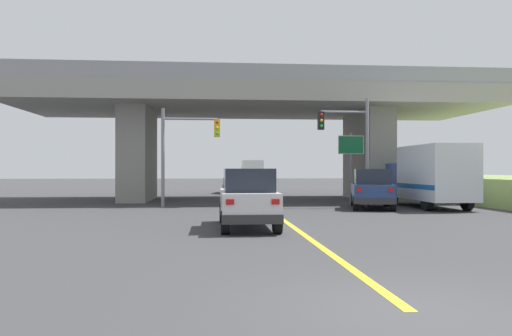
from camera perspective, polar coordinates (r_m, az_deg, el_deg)
name	(u,v)px	position (r m, az deg, el deg)	size (l,w,h in m)	color
ground	(255,200)	(33.09, -0.10, -3.63)	(160.00, 160.00, 0.00)	#353538
overpass_bridge	(255,115)	(33.22, -0.10, 6.02)	(30.30, 10.56, 7.92)	gray
lane_divider_stripe	(287,223)	(18.83, 3.57, -6.23)	(0.20, 23.55, 0.01)	yellow
suv_lead	(248,198)	(17.02, -0.95, -3.47)	(1.87, 4.61, 2.02)	silver
suv_crossing	(372,189)	(26.09, 13.10, -2.33)	(2.92, 4.63, 2.02)	navy
box_truck	(430,176)	(27.59, 19.28, -0.82)	(2.33, 6.79, 3.22)	navy
sedan_oncoming	(235,181)	(42.33, -2.39, -1.51)	(2.05, 4.48, 2.02)	maroon
traffic_signal_nearside	(351,139)	(27.11, 10.81, 3.31)	(2.76, 0.36, 5.81)	slate
traffic_signal_farside	(183,143)	(27.01, -8.32, 2.81)	(3.13, 0.36, 5.26)	slate
highway_sign	(351,152)	(31.03, 10.78, 1.86)	(1.60, 0.17, 4.23)	slate
semi_truck_distant	(252,173)	(61.27, -0.46, -0.53)	(2.33, 6.56, 3.10)	navy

